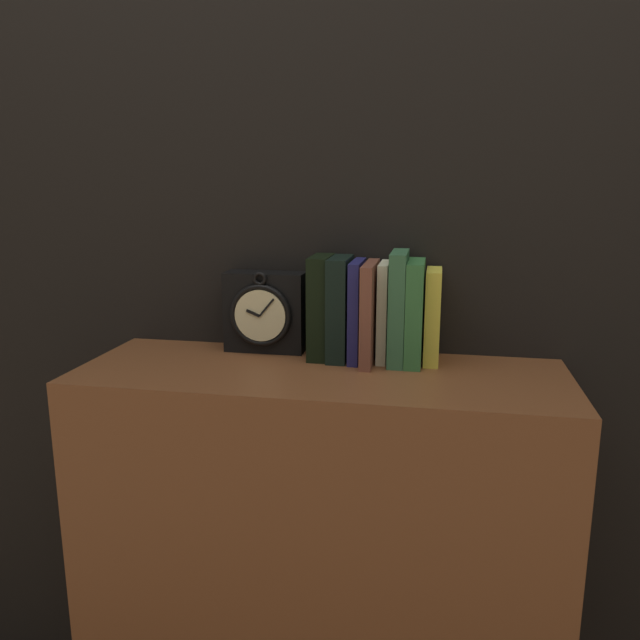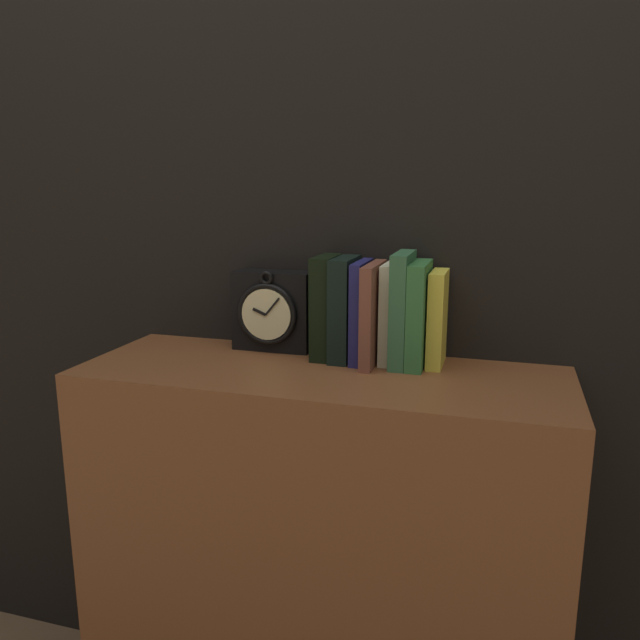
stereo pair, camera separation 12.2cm
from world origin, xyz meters
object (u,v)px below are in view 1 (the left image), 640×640
book_slot3_brown (370,313)px  book_slot4_cream (384,312)px  book_slot0_black (321,307)px  book_slot1_black (340,308)px  book_slot6_green (415,312)px  book_slot7_yellow (433,316)px  clock (265,312)px  book_slot5_green (398,307)px  book_slot2_navy (357,311)px

book_slot3_brown → book_slot4_cream: (0.03, 0.02, -0.00)m
book_slot0_black → book_slot1_black: size_ratio=1.01×
book_slot0_black → book_slot3_brown: book_slot0_black is taller
book_slot6_green → book_slot3_brown: bearing=-173.4°
book_slot3_brown → book_slot7_yellow: 0.13m
clock → book_slot5_green: book_slot5_green is taller
book_slot1_black → book_slot4_cream: size_ratio=1.05×
book_slot2_navy → book_slot3_brown: size_ratio=1.01×
book_slot5_green → book_slot0_black: bearing=176.8°
book_slot1_black → book_slot7_yellow: book_slot1_black is taller
book_slot0_black → book_slot6_green: book_slot0_black is taller
book_slot2_navy → book_slot7_yellow: (0.16, 0.01, -0.01)m
clock → book_slot0_black: book_slot0_black is taller
book_slot4_cream → book_slot5_green: book_slot5_green is taller
clock → book_slot0_black: size_ratio=0.84×
book_slot3_brown → book_slot0_black: bearing=169.2°
clock → book_slot4_cream: (0.26, -0.02, 0.01)m
book_slot2_navy → book_slot1_black: bearing=177.1°
book_slot4_cream → book_slot7_yellow: (0.10, 0.00, -0.01)m
clock → book_slot4_cream: size_ratio=0.89×
book_slot0_black → book_slot6_green: bearing=-2.8°
book_slot1_black → book_slot7_yellow: bearing=2.4°
clock → book_slot7_yellow: size_ratio=0.94×
book_slot2_navy → book_slot4_cream: bearing=9.1°
book_slot0_black → book_slot7_yellow: 0.23m
book_slot5_green → book_slot7_yellow: size_ratio=1.19×
clock → book_slot3_brown: 0.24m
clock → book_slot5_green: bearing=-5.6°
clock → book_slot5_green: size_ratio=0.79×
book_slot0_black → book_slot6_green: 0.20m
book_slot6_green → clock: bearing=174.8°
book_slot4_cream → book_slot1_black: bearing=-175.6°
clock → book_slot6_green: size_ratio=0.86×
book_slot4_cream → book_slot5_green: 0.03m
book_slot0_black → book_slot3_brown: bearing=-10.8°
book_slot4_cream → book_slot7_yellow: 0.10m
book_slot4_cream → book_slot7_yellow: bearing=0.5°
book_slot2_navy → book_slot7_yellow: size_ratio=1.08×
clock → book_slot0_black: 0.13m
book_slot1_black → book_slot4_cream: book_slot1_black is taller
book_slot2_navy → book_slot7_yellow: bearing=3.6°
book_slot3_brown → book_slot4_cream: 0.04m
book_slot2_navy → book_slot5_green: book_slot5_green is taller
clock → book_slot6_green: book_slot6_green is taller
book_slot0_black → book_slot4_cream: bearing=1.2°
clock → book_slot0_black: bearing=-8.8°
book_slot2_navy → book_slot7_yellow: 0.16m
book_slot1_black → clock: bearing=171.9°
book_slot7_yellow → book_slot4_cream: bearing=-179.5°
book_slot0_black → book_slot2_navy: book_slot0_black is taller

